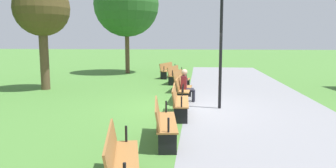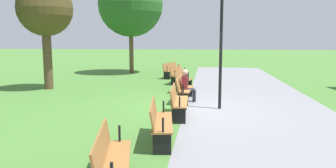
# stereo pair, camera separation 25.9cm
# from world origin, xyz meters

# --- Properties ---
(ground_plane) EXTENTS (120.00, 120.00, 0.00)m
(ground_plane) POSITION_xyz_m (0.00, 0.00, 0.00)
(ground_plane) COLOR #477A33
(path_paving) EXTENTS (31.34, 4.77, 0.01)m
(path_paving) POSITION_xyz_m (0.00, 2.45, 0.00)
(path_paving) COLOR gray
(path_paving) RESTS_ON ground
(bench_0) EXTENTS (1.92, 1.00, 0.89)m
(bench_0) POSITION_xyz_m (-8.36, -1.32, 0.48)
(bench_0) COLOR #996633
(bench_0) RESTS_ON ground
(bench_1) EXTENTS (1.92, 0.86, 0.89)m
(bench_1) POSITION_xyz_m (-6.01, -0.71, 0.48)
(bench_1) COLOR #996633
(bench_1) RESTS_ON ground
(bench_2) EXTENTS (1.91, 0.71, 0.89)m
(bench_2) POSITION_xyz_m (-3.63, -0.30, 0.48)
(bench_2) COLOR #996633
(bench_2) RESTS_ON ground
(bench_3) EXTENTS (1.88, 0.55, 0.89)m
(bench_3) POSITION_xyz_m (-1.21, -0.10, 0.48)
(bench_3) COLOR #996633
(bench_3) RESTS_ON ground
(bench_4) EXTENTS (1.88, 0.55, 0.89)m
(bench_4) POSITION_xyz_m (1.21, -0.10, 0.48)
(bench_4) COLOR #996633
(bench_4) RESTS_ON ground
(bench_5) EXTENTS (1.91, 0.71, 0.89)m
(bench_5) POSITION_xyz_m (3.63, -0.30, 0.48)
(bench_5) COLOR #996633
(bench_5) RESTS_ON ground
(bench_6) EXTENTS (1.92, 0.86, 0.89)m
(bench_6) POSITION_xyz_m (6.01, -0.71, 0.48)
(bench_6) COLOR #996633
(bench_6) RESTS_ON ground
(person_seated) EXTENTS (0.33, 0.53, 1.20)m
(person_seated) POSITION_xyz_m (-1.11, 0.04, 0.64)
(person_seated) COLOR maroon
(person_seated) RESTS_ON ground
(tree_0) EXTENTS (4.29, 4.29, 6.73)m
(tree_0) POSITION_xyz_m (-10.69, -4.31, 4.57)
(tree_0) COLOR brown
(tree_0) RESTS_ON ground
(tree_1) EXTENTS (2.47, 2.47, 4.89)m
(tree_1) POSITION_xyz_m (-3.36, -6.51, 3.59)
(tree_1) COLOR brown
(tree_1) RESTS_ON ground
(lamp_post) EXTENTS (0.32, 0.32, 4.03)m
(lamp_post) POSITION_xyz_m (0.00, 1.20, 2.80)
(lamp_post) COLOR black
(lamp_post) RESTS_ON ground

